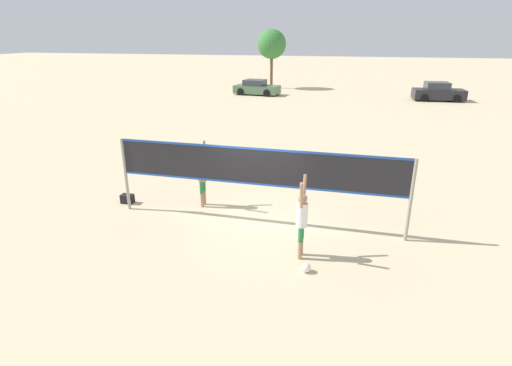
{
  "coord_description": "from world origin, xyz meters",
  "views": [
    {
      "loc": [
        2.66,
        -10.33,
        5.24
      ],
      "look_at": [
        0.0,
        0.0,
        1.27
      ],
      "focal_mm": 28.0,
      "sensor_mm": 36.0,
      "label": 1
    }
  ],
  "objects": [
    {
      "name": "player_spiker",
      "position": [
        1.55,
        -1.56,
        1.1
      ],
      "size": [
        0.28,
        0.7,
        2.09
      ],
      "rotation": [
        0.0,
        0.0,
        1.57
      ],
      "color": "tan",
      "rests_on": "ground_plane"
    },
    {
      "name": "parked_car_near",
      "position": [
        9.04,
        26.67,
        0.68
      ],
      "size": [
        4.21,
        2.25,
        1.53
      ],
      "rotation": [
        0.0,
        0.0,
        0.07
      ],
      "color": "#232328",
      "rests_on": "ground_plane"
    },
    {
      "name": "volleyball_net",
      "position": [
        0.0,
        0.0,
        1.66
      ],
      "size": [
        8.47,
        0.09,
        2.31
      ],
      "color": "gray",
      "rests_on": "ground_plane"
    },
    {
      "name": "tree_left_cluster",
      "position": [
        -6.42,
        31.35,
        4.34
      ],
      "size": [
        2.91,
        2.91,
        5.83
      ],
      "color": "brown",
      "rests_on": "ground_plane"
    },
    {
      "name": "ground_plane",
      "position": [
        0.0,
        0.0,
        0.0
      ],
      "size": [
        200.0,
        200.0,
        0.0
      ],
      "primitive_type": "plane",
      "color": "beige"
    },
    {
      "name": "volleyball",
      "position": [
        1.78,
        -2.22,
        0.11
      ],
      "size": [
        0.23,
        0.23,
        0.23
      ],
      "color": "silver",
      "rests_on": "ground_plane"
    },
    {
      "name": "gear_bag",
      "position": [
        -4.51,
        0.41,
        0.15
      ],
      "size": [
        0.4,
        0.26,
        0.3
      ],
      "color": "black",
      "rests_on": "ground_plane"
    },
    {
      "name": "player_blocker",
      "position": [
        -1.99,
        0.84,
        1.11
      ],
      "size": [
        0.28,
        0.7,
        2.11
      ],
      "rotation": [
        0.0,
        0.0,
        -1.57
      ],
      "color": "tan",
      "rests_on": "ground_plane"
    },
    {
      "name": "parked_car_mid",
      "position": [
        -6.71,
        26.28,
        0.61
      ],
      "size": [
        4.28,
        2.29,
        1.36
      ],
      "rotation": [
        0.0,
        0.0,
        -0.1
      ],
      "color": "#4C6B4C",
      "rests_on": "ground_plane"
    }
  ]
}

